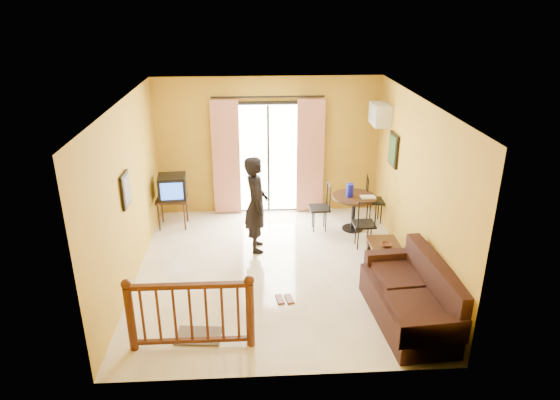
{
  "coord_description": "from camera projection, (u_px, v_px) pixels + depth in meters",
  "views": [
    {
      "loc": [
        -0.33,
        -7.22,
        4.23
      ],
      "look_at": [
        0.11,
        0.2,
        1.17
      ],
      "focal_mm": 32.0,
      "sensor_mm": 36.0,
      "label": 1
    }
  ],
  "objects": [
    {
      "name": "television",
      "position": [
        172.0,
        187.0,
        9.56
      ],
      "size": [
        0.56,
        0.52,
        0.47
      ],
      "rotation": [
        0.0,
        0.0,
        0.08
      ],
      "color": "black",
      "rests_on": "tv_table"
    },
    {
      "name": "air_conditioner",
      "position": [
        380.0,
        114.0,
        9.39
      ],
      "size": [
        0.31,
        0.6,
        0.4
      ],
      "color": "silver",
      "rests_on": "room_shell"
    },
    {
      "name": "sofa",
      "position": [
        414.0,
        299.0,
        6.88
      ],
      "size": [
        1.03,
        1.98,
        0.92
      ],
      "rotation": [
        0.0,
        0.0,
        0.08
      ],
      "color": "black",
      "rests_on": "ground"
    },
    {
      "name": "doormat",
      "position": [
        199.0,
        336.0,
        6.67
      ],
      "size": [
        0.64,
        0.46,
        0.02
      ],
      "primitive_type": "cube",
      "rotation": [
        0.0,
        0.0,
        -0.1
      ],
      "color": "#61554D",
      "rests_on": "ground"
    },
    {
      "name": "sandals",
      "position": [
        285.0,
        299.0,
        7.47
      ],
      "size": [
        0.28,
        0.26,
        0.03
      ],
      "color": "#592F1E",
      "rests_on": "ground"
    },
    {
      "name": "standing_person",
      "position": [
        256.0,
        204.0,
        8.66
      ],
      "size": [
        0.46,
        0.66,
        1.73
      ],
      "primitive_type": "imported",
      "rotation": [
        0.0,
        0.0,
        1.64
      ],
      "color": "black",
      "rests_on": "ground"
    },
    {
      "name": "bowl",
      "position": [
        387.0,
        245.0,
        8.2
      ],
      "size": [
        0.22,
        0.22,
        0.06
      ],
      "primitive_type": "imported",
      "rotation": [
        0.0,
        0.0,
        0.29
      ],
      "color": "#592F1E",
      "rests_on": "coffee_table"
    },
    {
      "name": "ground",
      "position": [
        274.0,
        270.0,
        8.3
      ],
      "size": [
        5.0,
        5.0,
        0.0
      ],
      "primitive_type": "plane",
      "color": "beige",
      "rests_on": "ground"
    },
    {
      "name": "serving_tray",
      "position": [
        368.0,
        197.0,
        9.39
      ],
      "size": [
        0.28,
        0.18,
        0.02
      ],
      "primitive_type": "cube",
      "rotation": [
        0.0,
        0.0,
        -0.01
      ],
      "color": "beige",
      "rests_on": "dining_table"
    },
    {
      "name": "stair_balustrade",
      "position": [
        190.0,
        310.0,
        6.26
      ],
      "size": [
        1.63,
        0.13,
        1.04
      ],
      "color": "#471E0F",
      "rests_on": "ground"
    },
    {
      "name": "tv_table",
      "position": [
        172.0,
        202.0,
        9.68
      ],
      "size": [
        0.59,
        0.49,
        0.59
      ],
      "color": "black",
      "rests_on": "ground"
    },
    {
      "name": "botanical_print",
      "position": [
        393.0,
        150.0,
        8.99
      ],
      "size": [
        0.05,
        0.5,
        0.6
      ],
      "color": "black",
      "rests_on": "room_shell"
    },
    {
      "name": "dining_chairs",
      "position": [
        351.0,
        232.0,
        9.62
      ],
      "size": [
        1.59,
        1.5,
        0.95
      ],
      "color": "black",
      "rests_on": "ground"
    },
    {
      "name": "picture_left",
      "position": [
        126.0,
        190.0,
        7.4
      ],
      "size": [
        0.05,
        0.42,
        0.52
      ],
      "color": "black",
      "rests_on": "room_shell"
    },
    {
      "name": "water_jug",
      "position": [
        350.0,
        190.0,
        9.41
      ],
      "size": [
        0.14,
        0.14,
        0.25
      ],
      "primitive_type": "cylinder",
      "color": "#1215B0",
      "rests_on": "dining_table"
    },
    {
      "name": "dining_table",
      "position": [
        354.0,
        203.0,
        9.53
      ],
      "size": [
        0.83,
        0.83,
        0.7
      ],
      "color": "black",
      "rests_on": "ground"
    },
    {
      "name": "coffee_table",
      "position": [
        386.0,
        254.0,
        8.25
      ],
      "size": [
        0.49,
        0.89,
        0.4
      ],
      "color": "black",
      "rests_on": "ground"
    },
    {
      "name": "balcony_door",
      "position": [
        268.0,
        158.0,
        10.09
      ],
      "size": [
        2.25,
        0.14,
        2.46
      ],
      "color": "black",
      "rests_on": "ground"
    },
    {
      "name": "room_shell",
      "position": [
        274.0,
        173.0,
        7.65
      ],
      "size": [
        5.0,
        5.0,
        5.0
      ],
      "color": "white",
      "rests_on": "ground"
    }
  ]
}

